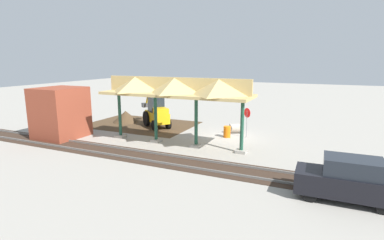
# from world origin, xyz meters

# --- Properties ---
(ground_plane) EXTENTS (120.00, 120.00, 0.00)m
(ground_plane) POSITION_xyz_m (0.00, 0.00, 0.00)
(ground_plane) COLOR #9E998E
(dirt_work_zone) EXTENTS (10.05, 7.00, 0.01)m
(dirt_work_zone) POSITION_xyz_m (9.22, -1.02, 0.00)
(dirt_work_zone) COLOR #4C3823
(dirt_work_zone) RESTS_ON ground
(platform_canopy) EXTENTS (11.09, 3.20, 4.90)m
(platform_canopy) POSITION_xyz_m (3.02, 3.73, 4.15)
(platform_canopy) COLOR #9E998E
(platform_canopy) RESTS_ON ground
(rail_tracks) EXTENTS (60.00, 2.58, 0.15)m
(rail_tracks) POSITION_xyz_m (0.00, 7.15, 0.03)
(rail_tracks) COLOR slate
(rail_tracks) RESTS_ON ground
(stop_sign) EXTENTS (0.62, 0.49, 2.38)m
(stop_sign) POSITION_xyz_m (-1.24, -0.37, 1.72)
(stop_sign) COLOR gray
(stop_sign) RESTS_ON ground
(backhoe) EXTENTS (4.62, 4.09, 2.82)m
(backhoe) POSITION_xyz_m (7.30, -0.75, 1.27)
(backhoe) COLOR #EAB214
(backhoe) RESTS_ON ground
(dirt_mound) EXTENTS (5.14, 5.14, 2.24)m
(dirt_mound) POSITION_xyz_m (11.25, -1.37, 0.00)
(dirt_mound) COLOR #4C3823
(dirt_mound) RESTS_ON ground
(concrete_pipe) EXTENTS (1.18, 1.12, 0.78)m
(concrete_pipe) POSITION_xyz_m (-0.00, -1.45, 0.39)
(concrete_pipe) COLOR #9E9384
(concrete_pipe) RESTS_ON ground
(brick_utility_building) EXTENTS (3.20, 3.48, 3.98)m
(brick_utility_building) POSITION_xyz_m (12.31, 5.59, 1.99)
(brick_utility_building) COLOR brown
(brick_utility_building) RESTS_ON ground
(distant_parked_car) EXTENTS (4.23, 1.82, 1.98)m
(distant_parked_car) POSITION_xyz_m (-7.96, 8.62, 0.98)
(distant_parked_car) COLOR black
(distant_parked_car) RESTS_ON ground
(traffic_barrel) EXTENTS (0.56, 0.56, 0.90)m
(traffic_barrel) POSITION_xyz_m (0.20, 0.21, 0.45)
(traffic_barrel) COLOR orange
(traffic_barrel) RESTS_ON ground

